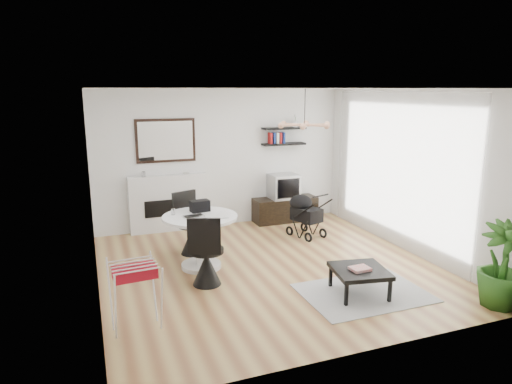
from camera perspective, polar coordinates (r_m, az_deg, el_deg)
name	(u,v)px	position (r m, az deg, el deg)	size (l,w,h in m)	color
floor	(269,267)	(7.15, 1.67, -9.39)	(5.00, 5.00, 0.00)	#945F39
ceiling	(270,89)	(6.63, 1.82, 12.79)	(5.00, 5.00, 0.00)	white
wall_back	(222,159)	(9.09, -4.26, 4.19)	(5.00, 5.00, 0.00)	white
wall_left	(91,195)	(6.27, -19.90, -0.39)	(5.00, 5.00, 0.00)	white
wall_right	(408,171)	(8.03, 18.49, 2.45)	(5.00, 5.00, 0.00)	white
sheer_curtain	(396,170)	(8.13, 17.06, 2.66)	(0.04, 3.60, 2.60)	white
fireplace	(169,196)	(8.90, -10.86, -0.55)	(1.50, 0.17, 2.16)	white
shelf_lower	(284,144)	(9.37, 3.48, 6.00)	(0.90, 0.25, 0.04)	black
shelf_upper	(284,128)	(9.34, 3.51, 7.95)	(0.90, 0.25, 0.04)	black
pendant_lamp	(304,125)	(7.21, 6.08, 8.35)	(0.90, 0.90, 0.10)	tan
tv_console	(285,209)	(9.52, 3.65, -2.18)	(1.32, 0.46, 0.50)	black
crt_tv	(284,186)	(9.39, 3.46, 0.73)	(0.57, 0.50, 0.50)	#B0B0B2
dining_table	(200,233)	(7.01, -6.96, -5.17)	(1.14, 1.14, 0.83)	white
laptop	(194,216)	(6.85, -7.74, -3.05)	(0.29, 0.19, 0.02)	black
black_bag	(200,206)	(7.15, -7.04, -1.73)	(0.29, 0.18, 0.18)	black
newspaper	(216,216)	(6.85, -4.99, -3.04)	(0.33, 0.27, 0.01)	white
drinking_glass	(173,212)	(7.03, -10.32, -2.42)	(0.06, 0.06, 0.10)	white
chair_far	(192,234)	(7.70, -8.02, -5.28)	(0.54, 0.56, 1.03)	black
chair_near	(206,263)	(6.47, -6.21, -8.81)	(0.54, 0.55, 1.03)	black
drying_rack	(136,295)	(5.44, -14.83, -12.35)	(0.58, 0.54, 0.80)	white
stroller	(305,217)	(8.57, 6.11, -3.07)	(0.63, 0.78, 0.87)	black
rug	(364,293)	(6.47, 13.30, -12.17)	(1.65, 1.19, 0.01)	#A4A4A4
coffee_table	(360,272)	(6.30, 12.83, -9.68)	(0.80, 0.80, 0.35)	black
magazines	(360,269)	(6.24, 12.87, -9.33)	(0.25, 0.20, 0.04)	red
potted_plant	(503,265)	(6.54, 28.45, -8.03)	(0.61, 0.61, 1.09)	#275A19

